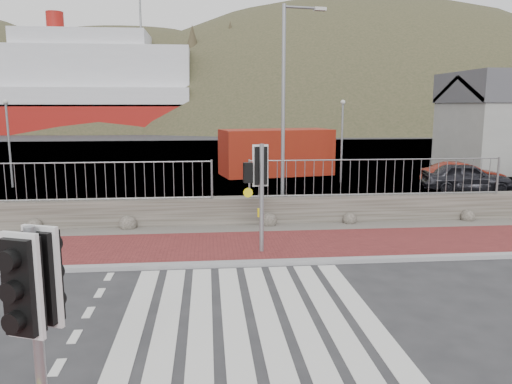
{
  "coord_description": "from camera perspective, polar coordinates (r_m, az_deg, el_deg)",
  "views": [
    {
      "loc": [
        -0.73,
        -8.59,
        3.83
      ],
      "look_at": [
        0.41,
        3.0,
        1.81
      ],
      "focal_mm": 35.0,
      "sensor_mm": 36.0,
      "label": 1
    }
  ],
  "objects": [
    {
      "name": "ground",
      "position": [
        9.44,
        -0.69,
        -14.12
      ],
      "size": [
        220.0,
        220.0,
        0.0
      ],
      "primitive_type": "plane",
      "color": "#28282B",
      "rests_on": "ground"
    },
    {
      "name": "sidewalk_far",
      "position": [
        13.65,
        -2.33,
        -6.3
      ],
      "size": [
        40.0,
        3.0,
        0.08
      ],
      "primitive_type": "cube",
      "color": "maroon",
      "rests_on": "ground"
    },
    {
      "name": "kerb_far",
      "position": [
        12.22,
        -1.92,
        -8.21
      ],
      "size": [
        40.0,
        0.25,
        0.12
      ],
      "primitive_type": "cube",
      "color": "gray",
      "rests_on": "ground"
    },
    {
      "name": "zebra_crossing",
      "position": [
        9.44,
        -0.69,
        -14.09
      ],
      "size": [
        4.62,
        5.6,
        0.01
      ],
      "color": "silver",
      "rests_on": "ground"
    },
    {
      "name": "gravel_strip",
      "position": [
        15.58,
        -2.75,
        -4.3
      ],
      "size": [
        40.0,
        1.5,
        0.06
      ],
      "primitive_type": "cube",
      "color": "#59544C",
      "rests_on": "ground"
    },
    {
      "name": "stone_wall",
      "position": [
        16.27,
        -2.91,
        -2.18
      ],
      "size": [
        40.0,
        0.6,
        0.9
      ],
      "primitive_type": "cube",
      "color": "#47433A",
      "rests_on": "ground"
    },
    {
      "name": "railing",
      "position": [
        15.89,
        -2.93,
        2.54
      ],
      "size": [
        18.07,
        0.07,
        1.22
      ],
      "color": "gray",
      "rests_on": "stone_wall"
    },
    {
      "name": "quay",
      "position": [
        36.7,
        -4.45,
        3.81
      ],
      "size": [
        120.0,
        40.0,
        0.5
      ],
      "primitive_type": "cube",
      "color": "#4C4C4F",
      "rests_on": "ground"
    },
    {
      "name": "water",
      "position": [
        71.6,
        -5.05,
        6.73
      ],
      "size": [
        220.0,
        50.0,
        0.05
      ],
      "primitive_type": "cube",
      "color": "#3F4C54",
      "rests_on": "ground"
    },
    {
      "name": "ferry",
      "position": [
        80.16,
        -23.36,
        10.13
      ],
      "size": [
        50.0,
        16.0,
        20.0
      ],
      "color": "maroon",
      "rests_on": "ground"
    },
    {
      "name": "hills_backdrop",
      "position": [
        100.45,
        -1.15,
        -5.7
      ],
      "size": [
        254.0,
        90.0,
        100.0
      ],
      "color": "#313520",
      "rests_on": "ground"
    },
    {
      "name": "traffic_signal_near",
      "position": [
        5.34,
        -23.91,
        -11.57
      ],
      "size": [
        0.45,
        0.36,
        2.72
      ],
      "rotation": [
        0.0,
        0.0,
        -0.38
      ],
      "color": "gray",
      "rests_on": "ground"
    },
    {
      "name": "traffic_signal_far",
      "position": [
        12.72,
        0.48,
        1.93
      ],
      "size": [
        0.7,
        0.31,
        2.88
      ],
      "rotation": [
        0.0,
        0.0,
        3.3
      ],
      "color": "gray",
      "rests_on": "ground"
    },
    {
      "name": "streetlight",
      "position": [
        16.93,
        3.53,
        10.32
      ],
      "size": [
        1.5,
        0.38,
        7.08
      ],
      "rotation": [
        0.0,
        0.0,
        0.16
      ],
      "color": "gray",
      "rests_on": "ground"
    },
    {
      "name": "shipping_container",
      "position": [
        28.02,
        2.31,
        4.57
      ],
      "size": [
        6.47,
        3.7,
        2.54
      ],
      "primitive_type": "cube",
      "rotation": [
        0.0,
        0.0,
        0.2
      ],
      "color": "maroon",
      "rests_on": "ground"
    },
    {
      "name": "car_a",
      "position": [
        24.37,
        22.93,
        1.55
      ],
      "size": [
        4.06,
        2.27,
        1.3
      ],
      "primitive_type": "imported",
      "rotation": [
        0.0,
        0.0,
        1.37
      ],
      "color": "black",
      "rests_on": "ground"
    },
    {
      "name": "car_b",
      "position": [
        25.35,
        22.58,
        1.77
      ],
      "size": [
        3.79,
        1.63,
        1.21
      ],
      "primitive_type": "imported",
      "rotation": [
        0.0,
        0.0,
        1.47
      ],
      "color": "#60170D",
      "rests_on": "ground"
    }
  ]
}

